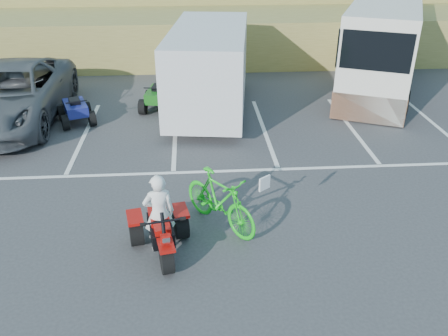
{
  "coord_description": "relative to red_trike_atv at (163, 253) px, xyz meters",
  "views": [
    {
      "loc": [
        0.54,
        -8.23,
        5.74
      ],
      "look_at": [
        1.17,
        0.69,
        1.0
      ],
      "focal_mm": 38.0,
      "sensor_mm": 36.0,
      "label": 1
    }
  ],
  "objects": [
    {
      "name": "rv_motorhome",
      "position": [
        7.87,
        10.05,
        1.38
      ],
      "size": [
        5.66,
        8.96,
        3.17
      ],
      "rotation": [
        0.0,
        0.0,
        -0.42
      ],
      "color": "silver",
      "rests_on": "ground"
    },
    {
      "name": "red_trike_atv",
      "position": [
        0.0,
        0.0,
        0.0
      ],
      "size": [
        1.47,
        1.78,
        1.03
      ],
      "primitive_type": null,
      "rotation": [
        0.0,
        0.0,
        0.2
      ],
      "color": "#A30D09",
      "rests_on": "ground"
    },
    {
      "name": "quad_atv_green",
      "position": [
        -0.45,
        7.8,
        0.0
      ],
      "size": [
        1.31,
        1.61,
        0.95
      ],
      "primitive_type": null,
      "rotation": [
        0.0,
        0.0,
        -0.17
      ],
      "color": "#145814",
      "rests_on": "ground"
    },
    {
      "name": "quad_atv_blue",
      "position": [
        -2.98,
        6.82,
        0.0
      ],
      "size": [
        1.4,
        1.6,
        0.88
      ],
      "primitive_type": null,
      "rotation": [
        0.0,
        0.0,
        0.35
      ],
      "color": "navy",
      "rests_on": "ground"
    },
    {
      "name": "ground",
      "position": [
        0.12,
        0.84,
        0.0
      ],
      "size": [
        100.0,
        100.0,
        0.0
      ],
      "primitive_type": "plane",
      "color": "#38383A",
      "rests_on": "ground"
    },
    {
      "name": "parking_stripes",
      "position": [
        0.99,
        4.91,
        0.0
      ],
      "size": [
        28.0,
        5.16,
        0.01
      ],
      "color": "white",
      "rests_on": "ground"
    },
    {
      "name": "green_dirt_bike",
      "position": [
        1.16,
        0.84,
        0.62
      ],
      "size": [
        1.73,
        1.97,
        1.24
      ],
      "primitive_type": "imported",
      "rotation": [
        0.0,
        0.0,
        0.67
      ],
      "color": "#14BF19",
      "rests_on": "ground"
    },
    {
      "name": "cargo_trailer",
      "position": [
        1.24,
        7.66,
        1.46
      ],
      "size": [
        3.03,
        6.02,
        2.69
      ],
      "rotation": [
        0.0,
        0.0,
        -0.13
      ],
      "color": "silver",
      "rests_on": "ground"
    },
    {
      "name": "rider",
      "position": [
        -0.03,
        0.15,
        0.82
      ],
      "size": [
        0.66,
        0.5,
        1.63
      ],
      "primitive_type": "imported",
      "rotation": [
        0.0,
        0.0,
        3.34
      ],
      "color": "white",
      "rests_on": "ground"
    },
    {
      "name": "grass_embankment",
      "position": [
        0.12,
        16.32,
        1.42
      ],
      "size": [
        40.0,
        8.5,
        3.1
      ],
      "color": "olive",
      "rests_on": "ground"
    },
    {
      "name": "grey_pickup",
      "position": [
        -4.95,
        7.16,
        0.87
      ],
      "size": [
        2.94,
        6.29,
        1.74
      ],
      "primitive_type": "imported",
      "rotation": [
        0.0,
        0.0,
        -0.01
      ],
      "color": "#494C51",
      "rests_on": "ground"
    }
  ]
}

